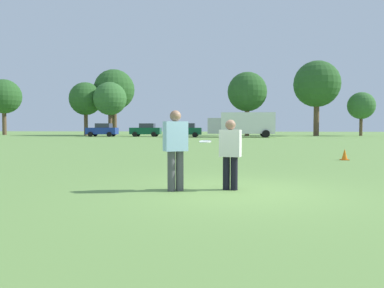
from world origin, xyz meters
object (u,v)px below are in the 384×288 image
at_px(player_defender, 230,151).
at_px(parked_car_center, 186,130).
at_px(box_truck, 243,124).
at_px(player_thrower, 175,146).
at_px(parked_car_near_left, 102,130).
at_px(parked_car_mid_left, 146,130).
at_px(traffic_cone, 345,155).
at_px(frisbee, 205,142).

relative_size(player_defender, parked_car_center, 0.36).
bearing_deg(box_truck, player_thrower, -92.90).
bearing_deg(parked_car_near_left, parked_car_mid_left, 7.53).
bearing_deg(parked_car_mid_left, traffic_cone, -64.49).
bearing_deg(parked_car_center, parked_car_mid_left, 161.68).
bearing_deg(box_truck, parked_car_mid_left, 171.35).
distance_m(parked_car_near_left, parked_car_mid_left, 6.00).
height_order(player_defender, box_truck, box_truck).
distance_m(player_thrower, parked_car_center, 42.22).
xyz_separation_m(parked_car_near_left, parked_car_mid_left, (5.95, 0.79, 0.00)).
distance_m(player_defender, parked_car_center, 42.11).
distance_m(player_thrower, parked_car_mid_left, 45.20).
bearing_deg(player_thrower, parked_car_mid_left, 104.21).
xyz_separation_m(traffic_cone, parked_car_center, (-11.08, 33.50, 0.69)).
distance_m(player_thrower, player_defender, 1.22).
distance_m(player_thrower, parked_car_near_left, 46.28).
relative_size(parked_car_mid_left, box_truck, 0.50).
height_order(parked_car_near_left, parked_car_center, same).
relative_size(player_defender, parked_car_near_left, 0.36).
bearing_deg(player_defender, parked_car_center, 98.81).
xyz_separation_m(parked_car_near_left, box_truck, (19.16, -1.22, 0.83)).
distance_m(player_thrower, frisbee, 0.66).
bearing_deg(player_thrower, parked_car_center, 97.16).
relative_size(traffic_cone, parked_car_near_left, 0.11).
xyz_separation_m(parked_car_center, box_truck, (7.38, -0.08, 0.83)).
relative_size(player_defender, frisbee, 5.73).
bearing_deg(box_truck, traffic_cone, -83.68).
xyz_separation_m(player_defender, parked_car_mid_left, (-12.27, 43.54, 0.05)).
height_order(player_thrower, traffic_cone, player_thrower).
bearing_deg(box_truck, parked_car_center, 179.37).
bearing_deg(box_truck, player_defender, -91.29).
height_order(traffic_cone, parked_car_near_left, parked_car_near_left).
relative_size(frisbee, traffic_cone, 0.56).
bearing_deg(frisbee, player_defender, 14.29).
xyz_separation_m(frisbee, box_truck, (1.48, 41.67, 0.68)).
distance_m(parked_car_near_left, box_truck, 19.22).
bearing_deg(player_thrower, parked_car_near_left, 111.61).
xyz_separation_m(parked_car_mid_left, parked_car_center, (5.83, -1.93, 0.00)).
bearing_deg(player_defender, traffic_cone, 60.30).
height_order(frisbee, box_truck, box_truck).
bearing_deg(player_thrower, traffic_cone, 55.27).
bearing_deg(parked_car_near_left, traffic_cone, -56.58).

